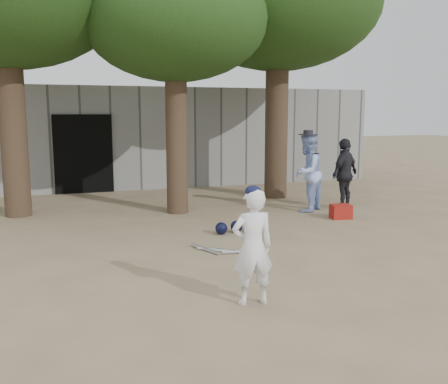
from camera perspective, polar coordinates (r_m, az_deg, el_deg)
name	(u,v)px	position (r m, az deg, el deg)	size (l,w,h in m)	color
ground	(208,269)	(7.33, -1.88, -8.77)	(70.00, 70.00, 0.00)	#937C5E
boy_player	(253,247)	(5.86, 3.29, -6.31)	(0.50, 0.33, 1.38)	white
spectator_blue	(307,173)	(11.54, 9.48, 2.21)	(0.87, 0.68, 1.79)	#9BB4F0
spectator_dark	(345,174)	(12.00, 13.62, 2.02)	(0.97, 0.40, 1.66)	black
red_bag	(341,212)	(10.97, 13.20, -2.19)	(0.42, 0.32, 0.30)	#A62316
back_building	(115,135)	(17.14, -12.35, 6.35)	(16.00, 5.24, 3.00)	gray
helmet_row	(237,227)	(9.43, 1.48, -3.99)	(0.87, 0.28, 0.23)	black
bat_pile	(224,250)	(8.16, 0.02, -6.70)	(1.05, 0.81, 0.06)	#B4B5BB
tree_row	(172,5)	(12.26, -5.93, 20.50)	(11.40, 5.80, 6.69)	brown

